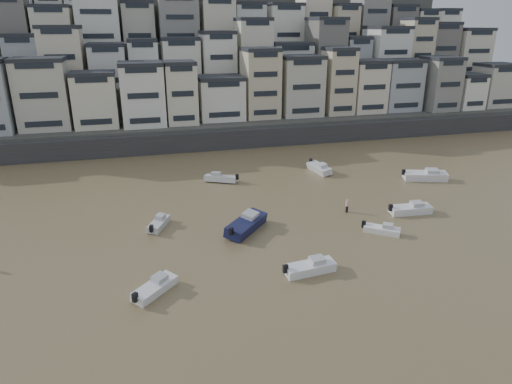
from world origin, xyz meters
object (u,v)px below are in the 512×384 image
object	(u,v)px
boat_b	(382,228)
boat_h	(221,177)
boat_f	(159,222)
boat_i	(319,167)
boat_j	(155,286)
boat_a	(310,266)
boat_c	(246,223)
boat_d	(411,208)
person_pink	(347,206)
boat_g	(425,174)

from	to	relation	value
boat_b	boat_h	size ratio (longest dim) A/B	0.82
boat_f	boat_i	xyz separation A→B (m)	(25.91, 14.56, 0.16)
boat_j	boat_a	distance (m)	14.34
boat_b	boat_h	distance (m)	26.28
boat_c	boat_f	xyz separation A→B (m)	(-9.52, 3.59, -0.36)
boat_j	boat_d	distance (m)	33.12
boat_b	boat_i	xyz separation A→B (m)	(1.86, 22.78, 0.19)
boat_j	person_pink	bearing A→B (deg)	-17.85
boat_d	boat_i	xyz separation A→B (m)	(-4.43, 18.60, 0.01)
boat_b	boat_f	xyz separation A→B (m)	(-24.06, 8.23, 0.03)
boat_a	boat_b	xyz separation A→B (m)	(10.98, 5.98, -0.15)
boat_g	boat_i	size ratio (longest dim) A/B	1.20
boat_i	boat_h	size ratio (longest dim) A/B	1.09
boat_g	person_pink	world-z (taller)	boat_g
boat_j	boat_h	bearing A→B (deg)	23.15
boat_b	boat_i	bearing A→B (deg)	122.69
person_pink	boat_a	bearing A→B (deg)	-128.03
boat_c	boat_a	xyz separation A→B (m)	(3.55, -10.62, -0.24)
boat_i	person_pink	world-z (taller)	person_pink
boat_a	boat_d	size ratio (longest dim) A/B	0.95
boat_d	boat_b	bearing A→B (deg)	-141.93
boat_d	boat_h	xyz separation A→B (m)	(-20.36, 18.01, -0.05)
boat_a	boat_h	bearing A→B (deg)	89.96
boat_c	boat_g	xyz separation A→B (m)	(30.21, 10.28, -0.04)
boat_g	boat_h	xyz separation A→B (m)	(-29.75, 7.27, -0.22)
boat_b	boat_j	bearing A→B (deg)	-129.91
boat_i	person_pink	size ratio (longest dim) A/B	3.31
boat_c	boat_d	bearing A→B (deg)	-49.16
boat_b	person_pink	size ratio (longest dim) A/B	2.49
boat_h	person_pink	bearing A→B (deg)	157.13
boat_j	boat_b	world-z (taller)	boat_j
boat_d	boat_i	bearing A→B (deg)	107.82
boat_c	boat_a	distance (m)	11.20
boat_a	person_pink	xyz separation A→B (m)	(9.88, 12.63, 0.13)
boat_g	boat_i	world-z (taller)	boat_g
boat_h	boat_f	bearing A→B (deg)	81.73
boat_j	boat_g	xyz separation A→B (m)	(40.99, 20.65, 0.26)
boat_a	boat_b	size ratio (longest dim) A/B	1.25
boat_j	boat_i	xyz separation A→B (m)	(27.18, 28.51, 0.11)
boat_a	boat_i	distance (m)	31.50
boat_j	boat_f	distance (m)	14.01
boat_b	boat_a	bearing A→B (deg)	-114.10
boat_a	boat_f	bearing A→B (deg)	126.32
boat_j	boat_g	size ratio (longest dim) A/B	0.72
boat_d	person_pink	bearing A→B (deg)	165.93
boat_i	boat_h	world-z (taller)	boat_i
boat_i	boat_c	bearing A→B (deg)	-49.86
boat_a	person_pink	distance (m)	16.03
boat_h	person_pink	xyz separation A→B (m)	(12.97, -15.54, 0.15)
boat_f	boat_i	bearing A→B (deg)	-35.66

